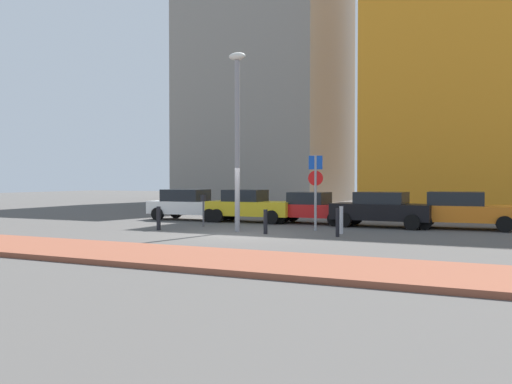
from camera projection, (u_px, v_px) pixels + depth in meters
name	position (u px, v px, depth m)	size (l,w,h in m)	color
ground_plane	(238.00, 234.00, 20.55)	(120.00, 120.00, 0.00)	#4C4947
sidewalk_brick	(129.00, 253.00, 14.73)	(40.00, 3.24, 0.14)	brown
parked_car_white	(190.00, 204.00, 27.70)	(4.38, 2.09, 1.54)	white
parked_car_yellow	(250.00, 206.00, 26.37)	(4.19, 2.03, 1.55)	gold
parked_car_red	(312.00, 208.00, 25.45)	(3.95, 1.98, 1.46)	red
parked_car_black	(382.00, 209.00, 23.56)	(4.30, 2.06, 1.51)	black
parked_car_orange	(462.00, 210.00, 22.66)	(4.51, 2.22, 1.54)	orange
parking_sign_post	(316.00, 183.00, 21.99)	(0.59, 0.17, 3.03)	gray
parking_meter	(203.00, 206.00, 23.90)	(0.18, 0.14, 1.38)	#4C4C51
street_lamp	(237.00, 127.00, 21.44)	(0.70, 0.36, 7.00)	gray
traffic_bollard_near	(338.00, 223.00, 19.61)	(0.14, 0.14, 1.02)	black
traffic_bollard_mid	(159.00, 218.00, 22.19)	(0.17, 0.17, 0.96)	black
traffic_bollard_far	(341.00, 220.00, 20.72)	(0.15, 0.15, 1.04)	#B7B7BC
traffic_bollard_edge	(265.00, 222.00, 20.65)	(0.15, 0.15, 0.92)	black
building_colorful_midrise	(509.00, 22.00, 40.56)	(19.25, 13.31, 27.39)	orange
building_under_construction	(268.00, 62.00, 51.01)	(12.97, 13.31, 25.97)	gray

